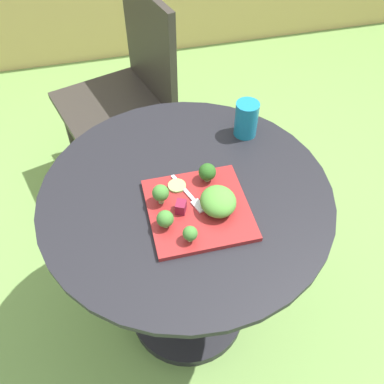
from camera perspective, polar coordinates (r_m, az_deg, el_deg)
ground_plane at (r=1.82m, az=-0.56°, el=-15.20°), size 12.00×12.00×0.00m
patio_table at (r=1.44m, az=-0.69°, el=-7.60°), size 0.82×0.82×0.72m
patio_chair at (r=1.97m, az=-8.13°, el=13.85°), size 0.55×0.55×0.90m
salad_plate at (r=1.17m, az=0.84°, el=-2.27°), size 0.27×0.27×0.01m
drinking_glass at (r=1.37m, az=7.03°, el=9.18°), size 0.07×0.07×0.11m
fork at (r=1.18m, az=-0.19°, el=-0.58°), size 0.07×0.15×0.00m
lettuce_mound at (r=1.14m, az=3.41°, el=-1.22°), size 0.09×0.10×0.06m
broccoli_floret_0 at (r=1.15m, az=-4.10°, el=-0.15°), size 0.04×0.04×0.06m
broccoli_floret_1 at (r=1.11m, az=-3.51°, el=-3.50°), size 0.04×0.04×0.05m
broccoli_floret_2 at (r=1.08m, az=-0.25°, el=-5.41°), size 0.04×0.04×0.05m
broccoli_floret_3 at (r=1.21m, az=2.00°, el=2.60°), size 0.05×0.05×0.06m
cucumber_slice_0 at (r=1.21m, az=-1.98°, el=0.82°), size 0.05×0.05×0.01m
beet_chunk_0 at (r=1.14m, az=-1.45°, el=-1.93°), size 0.04×0.04×0.03m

